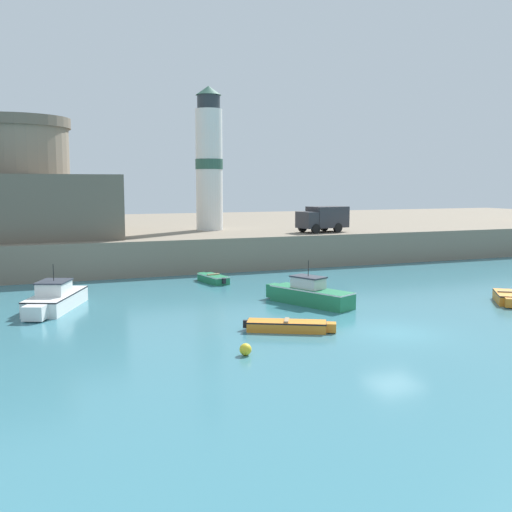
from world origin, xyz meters
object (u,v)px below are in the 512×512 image
object	(u,v)px
fortress	(18,195)
truck_on_quay	(323,218)
dinghy_orange_4	(507,297)
mooring_buoy	(246,349)
motorboat_green_2	(309,294)
dinghy_green_3	(213,278)
lighthouse	(209,161)
motorboat_white_1	(55,299)
dinghy_orange_0	(288,326)

from	to	relation	value
fortress	truck_on_quay	world-z (taller)	fortress
dinghy_orange_4	mooring_buoy	bearing A→B (deg)	-165.64
motorboat_green_2	dinghy_orange_4	world-z (taller)	motorboat_green_2
dinghy_green_3	lighthouse	xyz separation A→B (m)	(3.64, 12.69, 8.51)
fortress	mooring_buoy	bearing A→B (deg)	-74.46
motorboat_white_1	dinghy_green_3	world-z (taller)	motorboat_white_1
mooring_buoy	dinghy_orange_0	bearing A→B (deg)	42.78
motorboat_green_2	dinghy_orange_4	size ratio (longest dim) A/B	1.83
dinghy_orange_4	fortress	distance (m)	36.86
dinghy_orange_4	mooring_buoy	world-z (taller)	dinghy_orange_4
dinghy_orange_0	fortress	size ratio (longest dim) A/B	0.28
motorboat_white_1	dinghy_orange_0	bearing A→B (deg)	-42.42
dinghy_green_3	fortress	xyz separation A→B (m)	(-12.36, 12.63, 5.62)
fortress	dinghy_orange_4	bearing A→B (deg)	-44.55
dinghy_orange_4	mooring_buoy	xyz separation A→B (m)	(-17.61, -4.51, -0.08)
dinghy_green_3	fortress	bearing A→B (deg)	134.38
dinghy_orange_4	dinghy_orange_0	bearing A→B (deg)	-173.93
motorboat_green_2	dinghy_orange_4	distance (m)	11.37
motorboat_white_1	motorboat_green_2	world-z (taller)	motorboat_green_2
dinghy_orange_0	motorboat_white_1	xyz separation A→B (m)	(-9.84, 8.99, 0.32)
motorboat_green_2	truck_on_quay	bearing A→B (deg)	60.27
lighthouse	truck_on_quay	bearing A→B (deg)	-34.99
dinghy_orange_4	lighthouse	distance (m)	28.77
dinghy_orange_0	truck_on_quay	bearing A→B (deg)	58.95
dinghy_green_3	dinghy_orange_4	distance (m)	18.77
dinghy_orange_0	dinghy_green_3	size ratio (longest dim) A/B	1.17
dinghy_green_3	mooring_buoy	world-z (taller)	dinghy_green_3
dinghy_green_3	fortress	distance (m)	18.54
dinghy_green_3	lighthouse	bearing A→B (deg)	73.99
motorboat_green_2	truck_on_quay	world-z (taller)	truck_on_quay
dinghy_orange_0	motorboat_green_2	size ratio (longest dim) A/B	0.71
dinghy_orange_4	truck_on_quay	xyz separation A→B (m)	(-1.58, 19.75, 3.53)
dinghy_green_3	lighthouse	distance (m)	15.71
motorboat_white_1	dinghy_orange_4	size ratio (longest dim) A/B	1.97
dinghy_orange_4	fortress	xyz separation A→B (m)	(-25.97, 25.56, 5.59)
motorboat_green_2	lighthouse	xyz separation A→B (m)	(0.78, 21.94, 8.20)
motorboat_white_1	fortress	bearing A→B (deg)	95.47
motorboat_white_1	dinghy_green_3	bearing A→B (deg)	27.23
motorboat_white_1	truck_on_quay	bearing A→B (deg)	28.48
motorboat_green_2	mooring_buoy	distance (m)	10.69
dinghy_green_3	lighthouse	size ratio (longest dim) A/B	0.27
dinghy_orange_4	dinghy_green_3	bearing A→B (deg)	136.46
dinghy_orange_0	lighthouse	xyz separation A→B (m)	(4.42, 27.16, 8.54)
motorboat_green_2	lighthouse	world-z (taller)	lighthouse
fortress	truck_on_quay	bearing A→B (deg)	-13.39
dinghy_orange_4	truck_on_quay	bearing A→B (deg)	94.57
motorboat_white_1	mooring_buoy	bearing A→B (deg)	-61.03
dinghy_orange_0	truck_on_quay	size ratio (longest dim) A/B	0.87
dinghy_orange_0	mooring_buoy	size ratio (longest dim) A/B	8.25
mooring_buoy	lighthouse	bearing A→B (deg)	75.77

